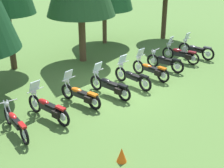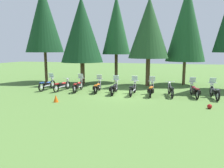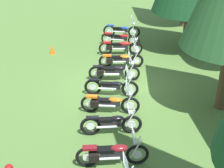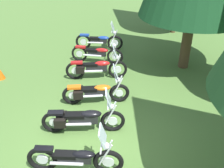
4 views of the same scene
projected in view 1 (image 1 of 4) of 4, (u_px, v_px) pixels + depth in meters
The scene contains 11 objects.
ground_plane at pixel (118, 90), 14.56m from camera, with size 80.00×80.00×0.00m, color #4C7033.
motorcycle_1 at pixel (15, 122), 11.03m from camera, with size 0.75×2.28×1.01m.
motorcycle_2 at pixel (48, 108), 11.94m from camera, with size 0.76×2.38×1.38m.
motorcycle_3 at pixel (81, 94), 13.08m from camera, with size 0.76×2.25×1.35m.
motorcycle_4 at pixel (110, 86), 13.84m from camera, with size 0.65×2.38×1.36m.
motorcycle_5 at pixel (132, 77), 14.80m from camera, with size 0.74×2.32×1.38m.
motorcycle_6 at pixel (151, 69), 15.67m from camera, with size 0.64×2.30×1.38m.
motorcycle_7 at pixel (165, 62), 16.69m from camera, with size 0.73×2.18×1.02m.
motorcycle_8 at pixel (181, 54), 17.81m from camera, with size 0.76×2.26×1.38m.
motorcycle_9 at pixel (196, 50), 18.55m from camera, with size 0.69×2.30×1.40m.
traffic_cone at pixel (122, 155), 9.65m from camera, with size 0.32×0.32×0.48m, color #EA590F.
Camera 1 is at (-9.49, -9.21, 6.09)m, focal length 50.95 mm.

